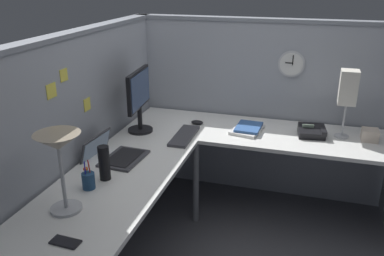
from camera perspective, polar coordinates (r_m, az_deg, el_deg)
ground_plane at (r=3.30m, az=2.48°, el=-14.75°), size 6.80×6.80×0.00m
cubicle_wall_back at (r=2.92m, az=-15.89°, el=-2.68°), size 2.57×0.12×1.58m
cubicle_wall_right at (r=3.67m, az=10.07°, el=2.69°), size 0.12×2.37×1.58m
desk at (r=2.84m, az=2.88°, el=-6.20°), size 2.35×2.15×0.73m
monitor at (r=3.21m, az=-7.48°, el=4.45°), size 0.46×0.20×0.50m
laptop at (r=2.86m, az=-11.27°, el=-3.65°), size 0.36×0.40×0.22m
keyboard at (r=3.15m, az=-1.10°, el=-1.12°), size 0.43×0.15×0.02m
computer_mouse at (r=3.42m, az=0.74°, el=0.81°), size 0.06×0.10×0.03m
desk_lamp_dome at (r=2.17m, az=-18.30°, el=-2.74°), size 0.24×0.24×0.44m
pen_cup at (r=2.49m, az=-14.40°, el=-7.17°), size 0.08×0.08×0.18m
cell_phone at (r=2.08m, az=-17.42°, el=-15.09°), size 0.07×0.15×0.01m
thermos_flask at (r=2.55m, az=-12.27°, el=-4.83°), size 0.07×0.07×0.22m
office_phone at (r=3.30m, az=16.62°, el=-0.51°), size 0.21×0.23×0.11m
book_stack at (r=3.29m, az=7.86°, el=-0.11°), size 0.31×0.26×0.04m
desk_lamp_paper at (r=3.25m, az=21.15°, el=5.09°), size 0.13×0.13×0.53m
tissue_box at (r=3.36m, az=23.79°, el=-0.90°), size 0.12×0.12×0.09m
wall_clock at (r=3.49m, az=13.84°, el=8.78°), size 0.04×0.22×0.22m
pinned_note_leftmost at (r=2.62m, az=-17.63°, el=7.11°), size 0.08×0.00×0.08m
pinned_note_middle at (r=2.87m, az=-14.56°, el=3.23°), size 0.08×0.00×0.09m
pinned_note_rightmost at (r=2.52m, az=-19.21°, el=4.96°), size 0.09×0.00×0.09m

